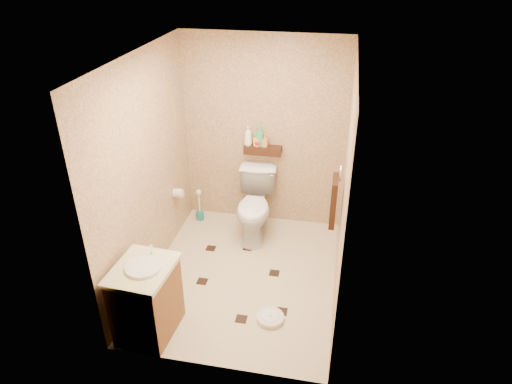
# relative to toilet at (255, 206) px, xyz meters

# --- Properties ---
(ground) EXTENTS (2.50, 2.50, 0.00)m
(ground) POSITION_rel_toilet_xyz_m (0.03, -0.83, -0.41)
(ground) COLOR tan
(ground) RESTS_ON ground
(wall_back) EXTENTS (2.00, 0.04, 2.40)m
(wall_back) POSITION_rel_toilet_xyz_m (0.03, 0.42, 0.79)
(wall_back) COLOR tan
(wall_back) RESTS_ON ground
(wall_front) EXTENTS (2.00, 0.04, 2.40)m
(wall_front) POSITION_rel_toilet_xyz_m (0.03, -2.08, 0.79)
(wall_front) COLOR tan
(wall_front) RESTS_ON ground
(wall_left) EXTENTS (0.04, 2.50, 2.40)m
(wall_left) POSITION_rel_toilet_xyz_m (-0.97, -0.83, 0.79)
(wall_left) COLOR tan
(wall_left) RESTS_ON ground
(wall_right) EXTENTS (0.04, 2.50, 2.40)m
(wall_right) POSITION_rel_toilet_xyz_m (1.03, -0.83, 0.79)
(wall_right) COLOR tan
(wall_right) RESTS_ON ground
(ceiling) EXTENTS (2.00, 2.50, 0.02)m
(ceiling) POSITION_rel_toilet_xyz_m (0.03, -0.83, 1.99)
(ceiling) COLOR white
(ceiling) RESTS_ON wall_back
(wall_shelf) EXTENTS (0.46, 0.14, 0.10)m
(wall_shelf) POSITION_rel_toilet_xyz_m (0.03, 0.34, 0.61)
(wall_shelf) COLOR #381C0F
(wall_shelf) RESTS_ON wall_back
(floor_accents) EXTENTS (1.11, 1.28, 0.01)m
(floor_accents) POSITION_rel_toilet_xyz_m (0.03, -0.88, -0.41)
(floor_accents) COLOR black
(floor_accents) RESTS_ON ground
(toilet) EXTENTS (0.52, 0.84, 0.82)m
(toilet) POSITION_rel_toilet_xyz_m (0.00, 0.00, 0.00)
(toilet) COLOR white
(toilet) RESTS_ON ground
(vanity) EXTENTS (0.55, 0.65, 0.86)m
(vanity) POSITION_rel_toilet_xyz_m (-0.67, -1.78, -0.03)
(vanity) COLOR brown
(vanity) RESTS_ON ground
(bathroom_scale) EXTENTS (0.30, 0.30, 0.05)m
(bathroom_scale) POSITION_rel_toilet_xyz_m (0.44, -1.44, -0.38)
(bathroom_scale) COLOR silver
(bathroom_scale) RESTS_ON ground
(toilet_brush) EXTENTS (0.10, 0.10, 0.45)m
(toilet_brush) POSITION_rel_toilet_xyz_m (-0.79, 0.21, -0.25)
(toilet_brush) COLOR #1B6A6C
(toilet_brush) RESTS_ON ground
(towel_ring) EXTENTS (0.12, 0.30, 0.76)m
(towel_ring) POSITION_rel_toilet_xyz_m (0.94, -0.58, 0.53)
(towel_ring) COLOR silver
(towel_ring) RESTS_ON wall_right
(toilet_paper) EXTENTS (0.12, 0.11, 0.12)m
(toilet_paper) POSITION_rel_toilet_xyz_m (-0.91, -0.18, 0.19)
(toilet_paper) COLOR silver
(toilet_paper) RESTS_ON wall_left
(bottle_a) EXTENTS (0.10, 0.10, 0.24)m
(bottle_a) POSITION_rel_toilet_xyz_m (-0.15, 0.34, 0.78)
(bottle_a) COLOR white
(bottle_a) RESTS_ON wall_shelf
(bottle_b) EXTENTS (0.10, 0.10, 0.16)m
(bottle_b) POSITION_rel_toilet_xyz_m (-0.04, 0.34, 0.74)
(bottle_b) COLOR yellow
(bottle_b) RESTS_ON wall_shelf
(bottle_c) EXTENTS (0.15, 0.15, 0.14)m
(bottle_c) POSITION_rel_toilet_xyz_m (-0.02, 0.34, 0.73)
(bottle_c) COLOR red
(bottle_c) RESTS_ON wall_shelf
(bottle_d) EXTENTS (0.13, 0.13, 0.26)m
(bottle_d) POSITION_rel_toilet_xyz_m (-0.01, 0.34, 0.79)
(bottle_d) COLOR #36A463
(bottle_d) RESTS_ON wall_shelf
(bottle_e) EXTENTS (0.08, 0.08, 0.16)m
(bottle_e) POSITION_rel_toilet_xyz_m (0.06, 0.34, 0.74)
(bottle_e) COLOR #D58047
(bottle_e) RESTS_ON wall_shelf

